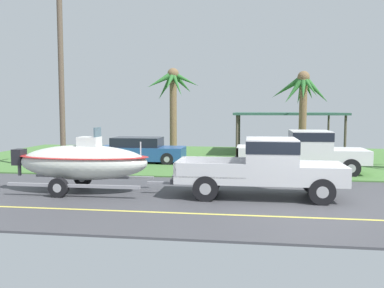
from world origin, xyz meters
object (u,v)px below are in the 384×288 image
Objects in this scene: boat_on_trailer at (83,162)px; parked_pickup_background at (309,150)px; parked_sedan_near at (141,151)px; palm_tree_near_right at (173,93)px; carport_awning at (287,114)px; utility_pole at (61,71)px; palm_tree_near_left at (302,97)px; pickup_truck_towing at (270,165)px.

boat_on_trailer is 9.88m from parked_pickup_background.
parked_pickup_background is 8.75m from parked_sedan_near.
palm_tree_near_right is at bearing 143.09° from parked_pickup_background.
utility_pole is at bearing -139.23° from carport_awning.
parked_pickup_background is 0.67× the size of utility_pole.
boat_on_trailer is 1.08× the size of palm_tree_near_right.
utility_pole is at bearing -123.88° from parked_sedan_near.
palm_tree_near_right is at bearing 167.71° from palm_tree_near_left.
parked_sedan_near is (-6.43, 7.72, -0.39)m from pickup_truck_towing.
palm_tree_near_left is at bearing 47.10° from boat_on_trailer.
parked_pickup_background reaches higher than parked_sedan_near.
palm_tree_near_right is at bearing -160.77° from carport_awning.
boat_on_trailer is at bearing -96.14° from palm_tree_near_right.
boat_on_trailer is at bearing -132.90° from palm_tree_near_left.
palm_tree_near_right reaches higher than palm_tree_near_left.
boat_on_trailer is 1.26× the size of parked_sedan_near.
palm_tree_near_right is (-7.20, 5.41, 2.81)m from parked_pickup_background.
carport_awning is 1.34× the size of palm_tree_near_left.
palm_tree_near_left reaches higher than boat_on_trailer.
parked_pickup_background is 4.55m from palm_tree_near_left.
carport_awning is (-0.32, 7.80, 1.49)m from parked_pickup_background.
utility_pole reaches higher than boat_on_trailer.
palm_tree_near_right is (-6.88, -2.40, 1.32)m from carport_awning.
boat_on_trailer is 11.12m from palm_tree_near_right.
palm_tree_near_right is (1.21, 2.97, 3.20)m from parked_sedan_near.
parked_pickup_background is (1.97, 5.29, 0.01)m from pickup_truck_towing.
pickup_truck_towing is at bearing -23.60° from utility_pole.
palm_tree_near_right is at bearing 60.98° from utility_pole.
boat_on_trailer is at bearing -89.59° from parked_sedan_near.
utility_pole is (-2.55, -3.80, 3.89)m from parked_sedan_near.
pickup_truck_towing is 0.95× the size of parked_pickup_background.
pickup_truck_towing is 1.13× the size of palm_tree_near_left.
utility_pole reaches higher than parked_sedan_near.
boat_on_trailer is at bearing -180.00° from pickup_truck_towing.
boat_on_trailer is 0.98× the size of parked_pickup_background.
carport_awning is 4.13m from palm_tree_near_left.
boat_on_trailer reaches higher than pickup_truck_towing.
boat_on_trailer is 0.87× the size of carport_awning.
palm_tree_near_left is at bearing -12.29° from palm_tree_near_right.
parked_sedan_near is (-0.06, 7.72, -0.37)m from boat_on_trailer.
carport_awning reaches higher than pickup_truck_towing.
carport_awning is 7.40m from palm_tree_near_right.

